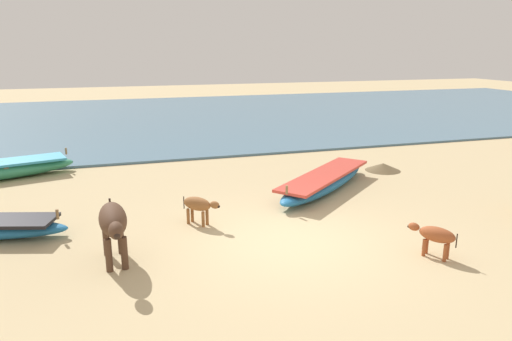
{
  "coord_description": "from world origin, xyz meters",
  "views": [
    {
      "loc": [
        -3.24,
        -8.09,
        3.73
      ],
      "look_at": [
        0.31,
        3.27,
        0.6
      ],
      "focal_mm": 32.99,
      "sensor_mm": 36.0,
      "label": 1
    }
  ],
  "objects_px": {
    "cow_adult_dark": "(113,223)",
    "calf_far_brown": "(199,205)",
    "fishing_boat_0": "(325,181)",
    "calf_near_rust": "(435,235)"
  },
  "relations": [
    {
      "from": "calf_far_brown",
      "to": "calf_near_rust",
      "type": "bearing_deg",
      "value": 9.23
    },
    {
      "from": "cow_adult_dark",
      "to": "calf_far_brown",
      "type": "height_order",
      "value": "cow_adult_dark"
    },
    {
      "from": "calf_near_rust",
      "to": "calf_far_brown",
      "type": "relative_size",
      "value": 1.03
    },
    {
      "from": "fishing_boat_0",
      "to": "cow_adult_dark",
      "type": "relative_size",
      "value": 2.47
    },
    {
      "from": "cow_adult_dark",
      "to": "calf_far_brown",
      "type": "bearing_deg",
      "value": 125.9
    },
    {
      "from": "fishing_boat_0",
      "to": "calf_near_rust",
      "type": "bearing_deg",
      "value": 51.11
    },
    {
      "from": "fishing_boat_0",
      "to": "calf_near_rust",
      "type": "distance_m",
      "value": 4.43
    },
    {
      "from": "fishing_boat_0",
      "to": "calf_near_rust",
      "type": "xyz_separation_m",
      "value": [
        0.1,
        -4.42,
        0.18
      ]
    },
    {
      "from": "cow_adult_dark",
      "to": "calf_near_rust",
      "type": "bearing_deg",
      "value": 72.12
    },
    {
      "from": "calf_near_rust",
      "to": "cow_adult_dark",
      "type": "bearing_deg",
      "value": 41.25
    }
  ]
}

